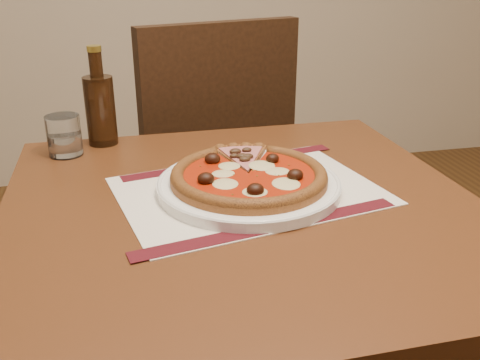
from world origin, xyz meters
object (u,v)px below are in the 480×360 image
object	(u,v)px
table	(242,252)
water_glass	(64,136)
chair_far	(205,160)
pizza	(249,175)
plate	(249,186)
bottle	(100,107)

from	to	relation	value
table	water_glass	world-z (taller)	water_glass
table	chair_far	xyz separation A→B (m)	(0.04, 0.70, -0.09)
pizza	water_glass	world-z (taller)	water_glass
chair_far	plate	xyz separation A→B (m)	(-0.02, -0.67, 0.20)
water_glass	bottle	bearing A→B (deg)	37.15
plate	water_glass	world-z (taller)	water_glass
table	water_glass	size ratio (longest dim) A/B	9.63
plate	pizza	size ratio (longest dim) A/B	1.17
chair_far	pizza	xyz separation A→B (m)	(-0.02, -0.67, 0.22)
chair_far	bottle	distance (m)	0.52
chair_far	bottle	world-z (taller)	chair_far
table	water_glass	distance (m)	0.45
plate	water_glass	bearing A→B (deg)	141.14
water_glass	chair_far	bearing A→B (deg)	48.95
plate	bottle	bearing A→B (deg)	128.21
chair_far	bottle	xyz separation A→B (m)	(-0.28, -0.35, 0.28)
plate	chair_far	bearing A→B (deg)	87.93
water_glass	bottle	size ratio (longest dim) A/B	0.39
water_glass	bottle	xyz separation A→B (m)	(0.08, 0.06, 0.04)
plate	pizza	world-z (taller)	pizza
table	pizza	size ratio (longest dim) A/B	2.95
pizza	table	bearing A→B (deg)	-118.81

